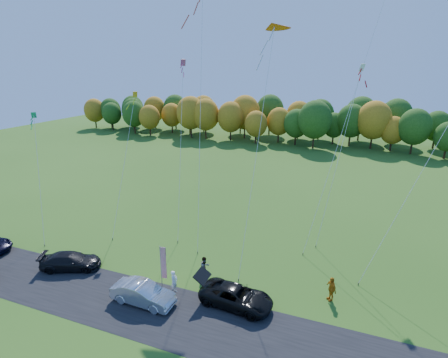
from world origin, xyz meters
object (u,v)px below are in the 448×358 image
(silver_sedan, at_px, (143,293))
(feather_flag, at_px, (163,263))
(person_east, at_px, (331,289))
(black_suv, at_px, (236,296))

(silver_sedan, relative_size, feather_flag, 1.34)
(person_east, bearing_deg, silver_sedan, -104.51)
(black_suv, relative_size, silver_sedan, 1.11)
(black_suv, height_order, silver_sedan, silver_sedan)
(black_suv, relative_size, person_east, 2.80)
(feather_flag, bearing_deg, person_east, 13.93)
(black_suv, height_order, feather_flag, feather_flag)
(silver_sedan, distance_m, person_east, 13.86)
(silver_sedan, bearing_deg, feather_flag, -9.93)
(silver_sedan, xyz_separation_m, person_east, (12.80, 5.31, 0.16))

